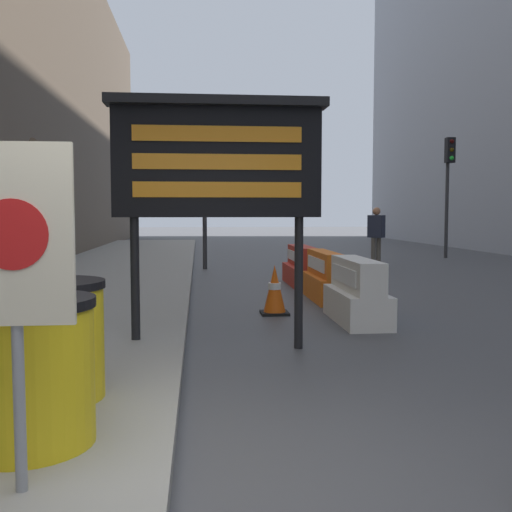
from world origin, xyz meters
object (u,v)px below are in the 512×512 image
Objects in this scene: warning_sign at (14,258)px; traffic_cone_near at (275,290)px; barrel_drum_middle at (49,340)px; jersey_barrier_red_striped at (302,268)px; traffic_light_far_side at (449,171)px; message_board at (217,161)px; barrel_drum_foreground at (26,371)px; traffic_light_near_curb at (204,159)px; pedestrian_worker at (376,231)px; traffic_cone_mid at (294,266)px; jersey_barrier_white at (357,294)px; jersey_barrier_orange_near at (325,278)px.

traffic_cone_near is (2.07, 5.99, -0.97)m from warning_sign.
jersey_barrier_red_striped is (3.39, 8.16, -0.23)m from barrel_drum_middle.
traffic_light_far_side reaches higher than warning_sign.
traffic_light_far_side is at bearing 57.45° from barrel_drum_middle.
message_board is at bearing -122.46° from traffic_light_far_side.
barrel_drum_foreground is at bearing -120.79° from traffic_light_far_side.
warning_sign is 1.01× the size of jersey_barrier_red_striped.
traffic_light_near_curb is 2.43× the size of pedestrian_worker.
traffic_cone_near is at bearing -82.41° from traffic_light_near_curb.
traffic_light_near_curb reaches higher than warning_sign.
traffic_cone_mid is (-0.01, 1.09, -0.07)m from jersey_barrier_red_striped.
jersey_barrier_white is 13.23m from traffic_light_far_side.
pedestrian_worker reaches higher than jersey_barrier_red_striped.
warning_sign is 6.18m from jersey_barrier_white.
barrel_drum_middle is 0.51× the size of jersey_barrier_red_striped.
traffic_cone_near is at bearing -124.47° from traffic_light_far_side.
barrel_drum_foreground is 13.01m from traffic_light_near_curb.
barrel_drum_foreground is 1.48× the size of traffic_cone_mid.
jersey_barrier_orange_near is at bearing 66.96° from warning_sign.
barrel_drum_foreground is 0.32× the size of message_board.
jersey_barrier_white is 0.41× the size of traffic_light_far_side.
traffic_light_near_curb is (1.09, 13.38, 1.66)m from warning_sign.
message_board is 15.39m from traffic_light_far_side.
jersey_barrier_orange_near is at bearing 90.00° from jersey_barrier_white.
jersey_barrier_orange_near is (3.39, 5.85, -0.21)m from barrel_drum_middle.
traffic_light_near_curb is (1.23, 12.72, 2.41)m from barrel_drum_foreground.
barrel_drum_middle reaches higher than traffic_cone_mid.
traffic_cone_near is 0.18× the size of traffic_light_near_curb.
barrel_drum_middle is 8.83m from jersey_barrier_red_striped.
barrel_drum_middle is 0.32× the size of message_board.
jersey_barrier_red_striped is 3.90m from traffic_cone_near.
warning_sign is 3.92m from message_board.
jersey_barrier_red_striped is at bearing -89.55° from traffic_cone_mid.
traffic_light_far_side is at bearing 47.94° from jersey_barrier_red_striped.
traffic_light_far_side is (8.29, 3.25, -0.05)m from traffic_light_near_curb.
barrel_drum_foreground is at bearing -70.94° from pedestrian_worker.
traffic_light_near_curb is at bearing 84.47° from barrel_drum_foreground.
jersey_barrier_orange_near is 2.35× the size of traffic_cone_near.
traffic_light_far_side is (7.30, 10.64, 2.58)m from traffic_cone_near.
traffic_cone_mid is (3.29, 10.18, -0.30)m from barrel_drum_foreground.
traffic_light_near_curb is 5.43m from pedestrian_worker.
jersey_barrier_white is at bearing -118.62° from traffic_light_far_side.
traffic_cone_near is at bearing 145.21° from jersey_barrier_white.
traffic_light_near_curb is at bearing -128.59° from pedestrian_worker.
barrel_drum_foreground is 3.61m from message_board.
barrel_drum_foreground reaches higher than jersey_barrier_red_striped.
jersey_barrier_red_striped is 5.23m from pedestrian_worker.
jersey_barrier_orange_near reaches higher than jersey_barrier_red_striped.
barrel_drum_foreground is 5.65m from jersey_barrier_white.
traffic_cone_mid is (2.02, 7.16, -1.84)m from message_board.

